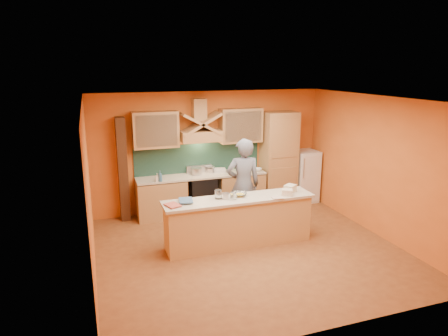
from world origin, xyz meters
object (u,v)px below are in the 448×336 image
object	(u,v)px
fridge	(305,176)
kitchen_scale	(226,197)
mixing_bowl	(240,194)
person	(243,185)
stove	(202,194)

from	to	relation	value
fridge	kitchen_scale	size ratio (longest dim) A/B	12.13
fridge	mixing_bowl	distance (m)	3.06
kitchen_scale	mixing_bowl	bearing A→B (deg)	34.64
person	kitchen_scale	xyz separation A→B (m)	(-0.60, -0.64, 0.02)
person	mixing_bowl	bearing A→B (deg)	70.56
person	mixing_bowl	distance (m)	0.64
fridge	person	xyz separation A→B (m)	(-2.16, -1.23, 0.32)
stove	person	bearing A→B (deg)	-66.16
stove	kitchen_scale	size ratio (longest dim) A/B	8.40
stove	kitchen_scale	xyz separation A→B (m)	(-0.06, -1.87, 0.54)
fridge	mixing_bowl	size ratio (longest dim) A/B	4.82
fridge	mixing_bowl	xyz separation A→B (m)	(-2.45, -1.80, 0.33)
person	kitchen_scale	bearing A→B (deg)	54.82
kitchen_scale	person	bearing A→B (deg)	68.00
stove	person	distance (m)	1.45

